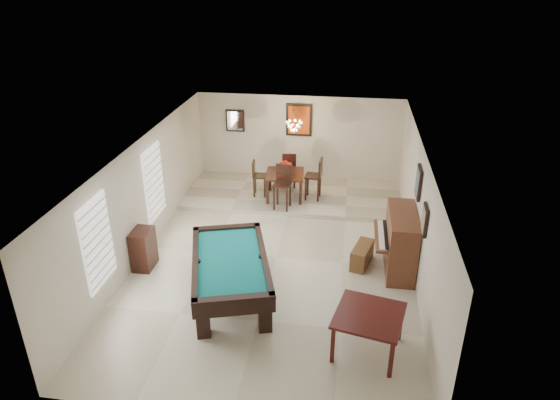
% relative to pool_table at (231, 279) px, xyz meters
% --- Properties ---
extents(ground_plane, '(6.00, 9.00, 0.02)m').
position_rel_pool_table_xyz_m(ground_plane, '(0.66, 1.61, -0.45)').
color(ground_plane, beige).
extents(wall_back, '(6.00, 0.04, 2.60)m').
position_rel_pool_table_xyz_m(wall_back, '(0.66, 6.11, 0.86)').
color(wall_back, silver).
rests_on(wall_back, ground_plane).
extents(wall_front, '(6.00, 0.04, 2.60)m').
position_rel_pool_table_xyz_m(wall_front, '(0.66, -2.89, 0.86)').
color(wall_front, silver).
rests_on(wall_front, ground_plane).
extents(wall_left, '(0.04, 9.00, 2.60)m').
position_rel_pool_table_xyz_m(wall_left, '(-2.34, 1.61, 0.86)').
color(wall_left, silver).
rests_on(wall_left, ground_plane).
extents(wall_right, '(0.04, 9.00, 2.60)m').
position_rel_pool_table_xyz_m(wall_right, '(3.66, 1.61, 0.86)').
color(wall_right, silver).
rests_on(wall_right, ground_plane).
extents(ceiling, '(6.00, 9.00, 0.04)m').
position_rel_pool_table_xyz_m(ceiling, '(0.66, 1.61, 2.16)').
color(ceiling, white).
rests_on(ceiling, wall_back).
extents(dining_step, '(6.00, 2.50, 0.12)m').
position_rel_pool_table_xyz_m(dining_step, '(0.66, 4.86, -0.38)').
color(dining_step, beige).
rests_on(dining_step, ground_plane).
extents(window_left_front, '(0.06, 1.00, 1.70)m').
position_rel_pool_table_xyz_m(window_left_front, '(-2.31, -0.59, 0.96)').
color(window_left_front, white).
rests_on(window_left_front, wall_left).
extents(window_left_rear, '(0.06, 1.00, 1.70)m').
position_rel_pool_table_xyz_m(window_left_rear, '(-2.31, 2.21, 0.96)').
color(window_left_rear, white).
rests_on(window_left_rear, wall_left).
extents(pool_table, '(2.11, 2.93, 0.88)m').
position_rel_pool_table_xyz_m(pool_table, '(0.00, 0.00, 0.00)').
color(pool_table, black).
rests_on(pool_table, ground_plane).
extents(square_table, '(1.31, 1.31, 0.76)m').
position_rel_pool_table_xyz_m(square_table, '(2.64, -1.12, -0.06)').
color(square_table, '#370F0D').
rests_on(square_table, ground_plane).
extents(upright_piano, '(0.89, 1.58, 1.32)m').
position_rel_pool_table_xyz_m(upright_piano, '(3.19, 1.55, 0.22)').
color(upright_piano, brown).
rests_on(upright_piano, ground_plane).
extents(piano_bench, '(0.54, 0.88, 0.46)m').
position_rel_pool_table_xyz_m(piano_bench, '(2.56, 1.59, -0.21)').
color(piano_bench, brown).
rests_on(piano_bench, ground_plane).
extents(apothecary_chest, '(0.40, 0.59, 0.89)m').
position_rel_pool_table_xyz_m(apothecary_chest, '(-2.12, 0.82, 0.01)').
color(apothecary_chest, black).
rests_on(apothecary_chest, ground_plane).
extents(dining_table, '(1.10, 1.10, 0.84)m').
position_rel_pool_table_xyz_m(dining_table, '(0.45, 4.55, 0.10)').
color(dining_table, black).
rests_on(dining_table, dining_step).
extents(flower_vase, '(0.17, 0.17, 0.25)m').
position_rel_pool_table_xyz_m(flower_vase, '(0.45, 4.55, 0.65)').
color(flower_vase, red).
rests_on(flower_vase, dining_table).
extents(dining_chair_south, '(0.48, 0.48, 1.17)m').
position_rel_pool_table_xyz_m(dining_chair_south, '(0.47, 3.87, 0.27)').
color(dining_chair_south, black).
rests_on(dining_chair_south, dining_step).
extents(dining_chair_north, '(0.42, 0.42, 1.05)m').
position_rel_pool_table_xyz_m(dining_chair_north, '(0.48, 5.34, 0.21)').
color(dining_chair_north, black).
rests_on(dining_chair_north, dining_step).
extents(dining_chair_west, '(0.40, 0.40, 1.01)m').
position_rel_pool_table_xyz_m(dining_chair_west, '(-0.25, 4.59, 0.18)').
color(dining_chair_west, black).
rests_on(dining_chair_west, dining_step).
extents(dining_chair_east, '(0.46, 0.46, 1.15)m').
position_rel_pool_table_xyz_m(dining_chair_east, '(1.22, 4.59, 0.26)').
color(dining_chair_east, black).
rests_on(dining_chair_east, dining_step).
extents(chandelier, '(0.44, 0.44, 0.60)m').
position_rel_pool_table_xyz_m(chandelier, '(0.66, 4.81, 1.76)').
color(chandelier, '#FFE5B2').
rests_on(chandelier, ceiling).
extents(back_painting, '(0.75, 0.06, 0.95)m').
position_rel_pool_table_xyz_m(back_painting, '(0.66, 6.07, 1.46)').
color(back_painting, '#D84C14').
rests_on(back_painting, wall_back).
extents(back_mirror, '(0.55, 0.06, 0.65)m').
position_rel_pool_table_xyz_m(back_mirror, '(-1.24, 6.07, 1.36)').
color(back_mirror, white).
rests_on(back_mirror, wall_back).
extents(right_picture_upper, '(0.06, 0.55, 0.65)m').
position_rel_pool_table_xyz_m(right_picture_upper, '(3.62, 1.91, 1.46)').
color(right_picture_upper, slate).
rests_on(right_picture_upper, wall_right).
extents(right_picture_lower, '(0.06, 0.45, 0.55)m').
position_rel_pool_table_xyz_m(right_picture_lower, '(3.62, 0.61, 1.26)').
color(right_picture_lower, gray).
rests_on(right_picture_lower, wall_right).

